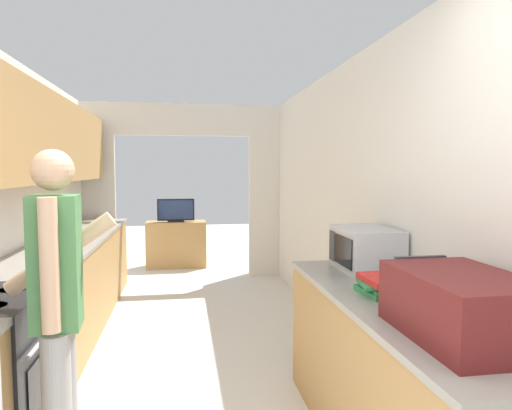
{
  "coord_description": "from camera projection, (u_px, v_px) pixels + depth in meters",
  "views": [
    {
      "loc": [
        0.0,
        -0.96,
        1.57
      ],
      "look_at": [
        0.66,
        3.19,
        1.24
      ],
      "focal_mm": 32.0,
      "sensor_mm": 36.0,
      "label": 1
    }
  ],
  "objects": [
    {
      "name": "tv_cabinet",
      "position": [
        176.0,
        244.0,
        7.36
      ],
      "size": [
        0.95,
        0.42,
        0.74
      ],
      "color": "#B2844C",
      "rests_on": "ground_plane"
    },
    {
      "name": "book_stack",
      "position": [
        382.0,
        285.0,
        2.45
      ],
      "size": [
        0.27,
        0.31,
        0.1
      ],
      "color": "#33894C",
      "rests_on": "counter_right"
    },
    {
      "name": "counter_right",
      "position": [
        394.0,
        382.0,
        2.42
      ],
      "size": [
        0.62,
        2.09,
        0.9
      ],
      "color": "#B2844C",
      "rests_on": "ground_plane"
    },
    {
      "name": "television",
      "position": [
        176.0,
        211.0,
        7.28
      ],
      "size": [
        0.59,
        0.16,
        0.37
      ],
      "color": "black",
      "rests_on": "tv_cabinet"
    },
    {
      "name": "wall_far_with_doorway",
      "position": [
        183.0,
        177.0,
        6.49
      ],
      "size": [
        3.18,
        0.06,
        2.5
      ],
      "color": "white",
      "rests_on": "ground_plane"
    },
    {
      "name": "counter_left",
      "position": [
        68.0,
        288.0,
        4.31
      ],
      "size": [
        0.62,
        4.62,
        0.9
      ],
      "color": "#B2844C",
      "rests_on": "ground_plane"
    },
    {
      "name": "wall_right",
      "position": [
        379.0,
        213.0,
        3.36
      ],
      "size": [
        0.06,
        8.0,
        2.5
      ],
      "color": "white",
      "rests_on": "ground_plane"
    },
    {
      "name": "microwave",
      "position": [
        365.0,
        249.0,
        3.05
      ],
      "size": [
        0.35,
        0.51,
        0.28
      ],
      "color": "#B7B7BC",
      "rests_on": "counter_right"
    },
    {
      "name": "suitcase",
      "position": [
        461.0,
        306.0,
        1.82
      ],
      "size": [
        0.42,
        0.66,
        0.27
      ],
      "color": "#5B1919",
      "rests_on": "counter_right"
    },
    {
      "name": "wall_left",
      "position": [
        2.0,
        174.0,
        3.38
      ],
      "size": [
        0.38,
        8.0,
        2.5
      ],
      "color": "white",
      "rests_on": "ground_plane"
    },
    {
      "name": "person",
      "position": [
        57.0,
        314.0,
        2.13
      ],
      "size": [
        0.54,
        0.39,
        1.67
      ],
      "rotation": [
        0.0,
        0.0,
        1.65
      ],
      "color": "#9E9E9E",
      "rests_on": "ground_plane"
    }
  ]
}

